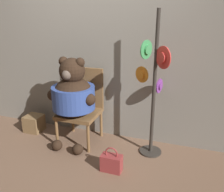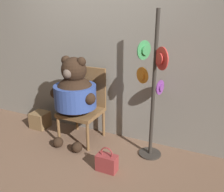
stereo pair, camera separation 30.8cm
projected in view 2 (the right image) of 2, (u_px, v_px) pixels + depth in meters
ground_plane at (76, 154)px, 3.17m from camera, size 14.00×14.00×0.00m
wall_back at (101, 39)px, 3.35m from camera, size 8.00×0.10×2.73m
chair at (84, 103)px, 3.45m from camera, size 0.51×0.51×1.00m
teddy_bear at (75, 94)px, 3.25m from camera, size 0.67×0.59×1.19m
hat_display_rack at (153, 90)px, 2.87m from camera, size 0.45×0.51×1.76m
handbag_on_ground at (107, 162)px, 2.83m from camera, size 0.24×0.13×0.30m
wooden_crate at (40, 120)px, 3.86m from camera, size 0.24×0.24×0.24m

